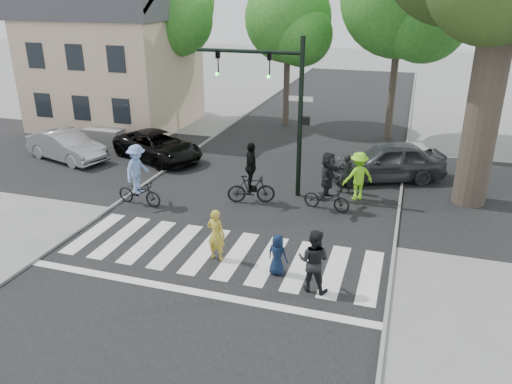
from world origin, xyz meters
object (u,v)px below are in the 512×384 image
pedestrian_adult (314,261)px  cyclist_mid (251,178)px  cyclist_right (328,185)px  traffic_signal (278,95)px  pedestrian_child (277,255)px  pedestrian_woman (216,235)px  cyclist_left (138,179)px  car_suv (158,146)px  car_grey (386,161)px  car_silver (66,146)px

pedestrian_adult → cyclist_mid: (-3.40, 5.15, 0.08)m
pedestrian_adult → cyclist_right: cyclist_right is taller
traffic_signal → pedestrian_child: size_ratio=4.94×
traffic_signal → pedestrian_child: traffic_signal is taller
pedestrian_adult → pedestrian_woman: bearing=-8.5°
pedestrian_adult → cyclist_right: 5.37m
pedestrian_adult → cyclist_mid: size_ratio=0.75×
pedestrian_child → pedestrian_adult: (1.11, -0.51, 0.28)m
pedestrian_woman → cyclist_mid: 4.41m
pedestrian_woman → pedestrian_adult: bearing=175.7°
traffic_signal → cyclist_right: bearing=-24.9°
cyclist_left → car_suv: bearing=110.5°
pedestrian_adult → car_grey: bearing=-92.1°
pedestrian_adult → cyclist_mid: 6.18m
car_suv → cyclist_left: bearing=-135.0°
traffic_signal → car_suv: bearing=159.6°
cyclist_right → car_suv: cyclist_right is taller
traffic_signal → pedestrian_adult: size_ratio=3.40×
traffic_signal → pedestrian_child: 6.88m
car_suv → car_silver: bearing=133.3°
traffic_signal → car_grey: (3.95, 2.85, -3.08)m
cyclist_left → cyclist_right: bearing=13.6°
pedestrian_child → car_suv: bearing=-32.7°
pedestrian_adult → car_grey: (1.23, 9.19, -0.07)m
pedestrian_child → cyclist_left: bearing=-14.5°
pedestrian_child → car_grey: 8.99m
cyclist_right → traffic_signal: bearing=155.1°
pedestrian_adult → cyclist_right: (-0.57, 5.34, 0.09)m
pedestrian_adult → traffic_signal: bearing=-61.2°
pedestrian_child → traffic_signal: bearing=-61.8°
car_grey → cyclist_right: bearing=-47.0°
traffic_signal → car_silver: (-10.50, 1.03, -3.20)m
pedestrian_woman → car_suv: bearing=-42.7°
car_silver → car_grey: bearing=-66.5°
cyclist_mid → car_silver: size_ratio=0.55×
pedestrian_child → car_silver: size_ratio=0.29×
traffic_signal → car_grey: bearing=35.9°
car_grey → car_silver: bearing=-104.7°
pedestrian_woman → car_grey: car_grey is taller
cyclist_right → car_suv: bearing=158.5°
car_suv → pedestrian_woman: bearing=-117.9°
pedestrian_adult → car_silver: (-13.22, 7.36, -0.18)m
car_suv → car_silver: 4.27m
car_grey → pedestrian_child: bearing=-37.0°
pedestrian_woman → cyclist_left: cyclist_left is taller
pedestrian_woman → car_silver: size_ratio=0.38×
traffic_signal → car_suv: 7.62m
traffic_signal → pedestrian_woman: (-0.33, -5.57, -3.10)m
cyclist_left → car_suv: size_ratio=0.49×
pedestrian_woman → car_grey: (4.28, 8.42, 0.01)m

